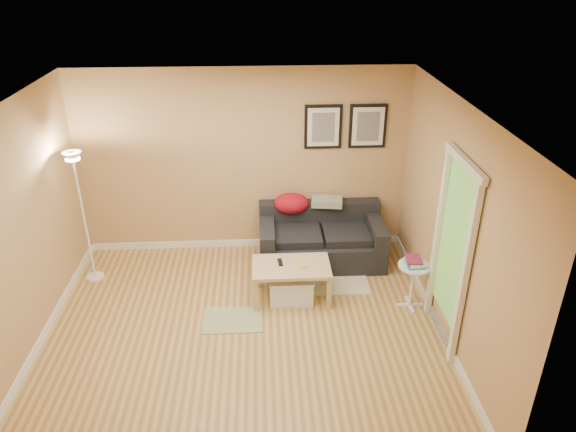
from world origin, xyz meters
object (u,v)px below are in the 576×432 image
at_px(storage_bin, 291,288).
at_px(side_table, 412,286).
at_px(book_stack, 414,261).
at_px(coffee_table, 291,282).
at_px(sofa, 322,237).
at_px(floor_lamp, 85,222).

xyz_separation_m(storage_bin, side_table, (1.45, -0.21, 0.12)).
bearing_deg(book_stack, coffee_table, -177.60).
distance_m(sofa, side_table, 1.49).
bearing_deg(sofa, side_table, -49.27).
relative_size(side_table, floor_lamp, 0.33).
distance_m(sofa, coffee_table, 1.00).
bearing_deg(storage_bin, sofa, 62.43).
relative_size(coffee_table, floor_lamp, 0.53).
bearing_deg(sofa, coffee_table, -118.29).
bearing_deg(coffee_table, floor_lamp, 157.73).
xyz_separation_m(book_stack, floor_lamp, (-4.02, 0.82, 0.21)).
bearing_deg(storage_bin, floor_lamp, 166.32).
relative_size(book_stack, floor_lamp, 0.15).
xyz_separation_m(sofa, book_stack, (0.97, -1.11, 0.25)).
relative_size(sofa, storage_bin, 3.10).
bearing_deg(book_stack, storage_bin, -176.13).
bearing_deg(book_stack, side_table, -75.90).
relative_size(coffee_table, side_table, 1.62).
bearing_deg(sofa, book_stack, -48.80).
bearing_deg(floor_lamp, storage_bin, -13.68).
bearing_deg(floor_lamp, coffee_table, -12.88).
relative_size(storage_bin, floor_lamp, 0.31).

